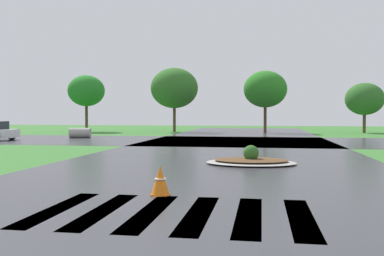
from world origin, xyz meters
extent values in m
cube|color=#35353A|center=(0.00, 10.00, 0.00)|extent=(11.99, 80.00, 0.01)
cube|color=#35353A|center=(0.00, 24.35, 0.00)|extent=(90.00, 10.79, 0.01)
cube|color=white|center=(-2.25, 3.76, 0.00)|extent=(0.45, 3.09, 0.01)
cube|color=white|center=(-1.35, 3.76, 0.00)|extent=(0.45, 3.09, 0.01)
cube|color=white|center=(-0.45, 3.76, 0.00)|extent=(0.45, 3.09, 0.01)
cube|color=white|center=(0.45, 3.76, 0.00)|extent=(0.45, 3.09, 0.01)
cube|color=white|center=(1.35, 3.76, 0.00)|extent=(0.45, 3.09, 0.01)
cube|color=white|center=(2.25, 3.76, 0.00)|extent=(0.45, 3.09, 0.01)
ellipsoid|color=#9E9B93|center=(1.20, 11.65, 0.06)|extent=(3.22, 2.37, 0.12)
ellipsoid|color=brown|center=(1.20, 11.65, 0.15)|extent=(2.64, 1.95, 0.10)
sphere|color=#2D6023|center=(1.20, 11.65, 0.40)|extent=(0.56, 0.56, 0.56)
cylinder|color=black|center=(-15.66, 23.69, 0.32)|extent=(0.64, 0.22, 0.64)
cylinder|color=#9E9B93|center=(-11.76, 26.32, 0.37)|extent=(1.64, 1.02, 0.75)
cone|color=orange|center=(-0.65, 5.40, 0.33)|extent=(0.42, 0.42, 0.66)
torus|color=white|center=(-0.65, 5.40, 0.36)|extent=(0.26, 0.26, 0.04)
cube|color=orange|center=(-0.65, 5.40, 0.01)|extent=(0.36, 0.36, 0.03)
cylinder|color=#4C3823|center=(-15.74, 36.90, 1.41)|extent=(0.28, 0.28, 2.81)
ellipsoid|color=#237A24|center=(-15.74, 36.90, 4.09)|extent=(3.64, 3.64, 3.10)
cylinder|color=#4C3823|center=(-6.93, 37.64, 1.34)|extent=(0.28, 0.28, 2.69)
ellipsoid|color=#306A26|center=(-6.93, 37.64, 4.31)|extent=(4.65, 4.65, 3.95)
cylinder|color=#4C3823|center=(1.88, 37.27, 1.34)|extent=(0.28, 0.28, 2.68)
ellipsoid|color=#2A7722|center=(1.88, 37.27, 4.10)|extent=(4.06, 4.06, 3.45)
cylinder|color=#4C3823|center=(11.04, 38.43, 0.97)|extent=(0.28, 0.28, 1.93)
ellipsoid|color=#2E6426|center=(11.04, 38.43, 3.17)|extent=(3.54, 3.54, 3.01)
camera|label=1|loc=(1.57, -3.86, 1.81)|focal=40.28mm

